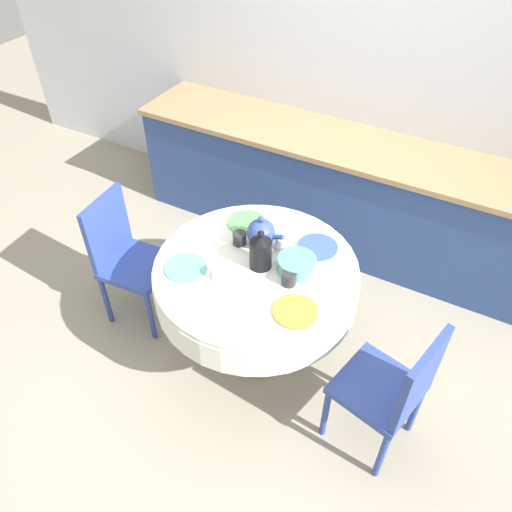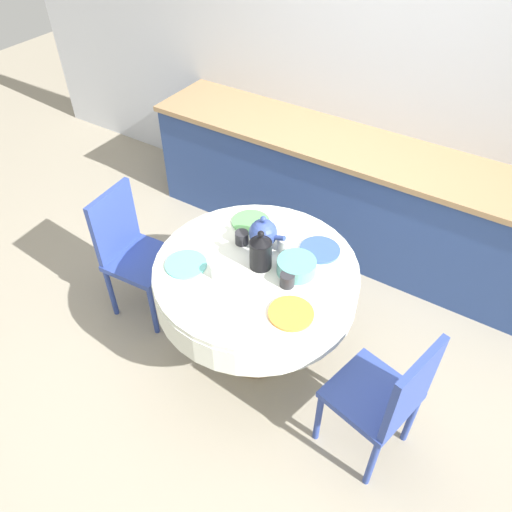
# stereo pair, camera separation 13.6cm
# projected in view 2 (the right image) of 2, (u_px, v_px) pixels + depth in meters

# --- Properties ---
(ground_plane) EXTENTS (12.00, 12.00, 0.00)m
(ground_plane) POSITION_uv_depth(u_px,v_px,m) (256.00, 350.00, 3.29)
(ground_plane) COLOR #9E937F
(wall_back) EXTENTS (7.00, 0.05, 2.60)m
(wall_back) POSITION_uv_depth(u_px,v_px,m) (385.00, 70.00, 3.45)
(wall_back) COLOR silver
(wall_back) RESTS_ON ground_plane
(kitchen_counter) EXTENTS (3.24, 0.64, 0.88)m
(kitchen_counter) POSITION_uv_depth(u_px,v_px,m) (349.00, 196.00, 3.82)
(kitchen_counter) COLOR #2D4784
(kitchen_counter) RESTS_ON ground_plane
(dining_table) EXTENTS (1.16, 1.16, 0.76)m
(dining_table) POSITION_uv_depth(u_px,v_px,m) (256.00, 283.00, 2.86)
(dining_table) COLOR tan
(dining_table) RESTS_ON ground_plane
(chair_left) EXTENTS (0.48, 0.48, 0.92)m
(chair_left) POSITION_uv_depth(u_px,v_px,m) (386.00, 397.00, 2.45)
(chair_left) COLOR #2D428E
(chair_left) RESTS_ON ground_plane
(chair_right) EXTENTS (0.43, 0.43, 0.92)m
(chair_right) POSITION_uv_depth(u_px,v_px,m) (132.00, 249.00, 3.26)
(chair_right) COLOR #2D428E
(chair_right) RESTS_ON ground_plane
(plate_near_left) EXTENTS (0.23, 0.23, 0.01)m
(plate_near_left) POSITION_uv_depth(u_px,v_px,m) (186.00, 264.00, 2.78)
(plate_near_left) COLOR #60BCB7
(plate_near_left) RESTS_ON dining_table
(cup_near_left) EXTENTS (0.08, 0.08, 0.08)m
(cup_near_left) POSITION_uv_depth(u_px,v_px,m) (218.00, 271.00, 2.69)
(cup_near_left) COLOR white
(cup_near_left) RESTS_ON dining_table
(plate_near_right) EXTENTS (0.23, 0.23, 0.01)m
(plate_near_right) POSITION_uv_depth(u_px,v_px,m) (291.00, 313.00, 2.51)
(plate_near_right) COLOR orange
(plate_near_right) RESTS_ON dining_table
(cup_near_right) EXTENTS (0.08, 0.08, 0.08)m
(cup_near_right) POSITION_uv_depth(u_px,v_px,m) (287.00, 280.00, 2.64)
(cup_near_right) COLOR #28282D
(cup_near_right) RESTS_ON dining_table
(plate_far_left) EXTENTS (0.23, 0.23, 0.01)m
(plate_far_left) POSITION_uv_depth(u_px,v_px,m) (251.00, 222.00, 3.06)
(plate_far_left) COLOR #5BA85B
(plate_far_left) RESTS_ON dining_table
(cup_far_left) EXTENTS (0.08, 0.08, 0.08)m
(cup_far_left) POSITION_uv_depth(u_px,v_px,m) (242.00, 238.00, 2.90)
(cup_far_left) COLOR #28282D
(cup_far_left) RESTS_ON dining_table
(plate_far_right) EXTENTS (0.23, 0.23, 0.01)m
(plate_far_right) POSITION_uv_depth(u_px,v_px,m) (320.00, 250.00, 2.87)
(plate_far_right) COLOR #3856AD
(plate_far_right) RESTS_ON dining_table
(cup_far_right) EXTENTS (0.08, 0.08, 0.08)m
(cup_far_right) POSITION_uv_depth(u_px,v_px,m) (284.00, 244.00, 2.86)
(cup_far_right) COLOR white
(cup_far_right) RESTS_ON dining_table
(coffee_carafe) EXTENTS (0.12, 0.12, 0.25)m
(coffee_carafe) POSITION_uv_depth(u_px,v_px,m) (261.00, 252.00, 2.71)
(coffee_carafe) COLOR black
(coffee_carafe) RESTS_ON dining_table
(teapot) EXTENTS (0.23, 0.17, 0.21)m
(teapot) POSITION_uv_depth(u_px,v_px,m) (263.00, 233.00, 2.84)
(teapot) COLOR #33478E
(teapot) RESTS_ON dining_table
(fruit_bowl) EXTENTS (0.22, 0.22, 0.08)m
(fruit_bowl) POSITION_uv_depth(u_px,v_px,m) (296.00, 266.00, 2.72)
(fruit_bowl) COLOR #569993
(fruit_bowl) RESTS_ON dining_table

